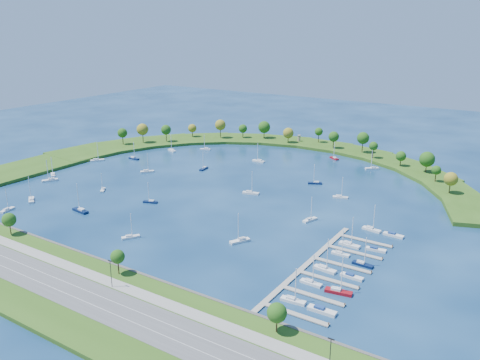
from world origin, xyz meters
The scene contains 40 objects.
ground centered at (0.00, 0.00, 0.00)m, with size 700.00×700.00×0.00m, color #082345.
south_shoreline centered at (0.03, -122.88, 1.00)m, with size 420.00×43.10×11.60m.
breakwater centered at (-46.33, 48.72, 0.99)m, with size 286.74×247.64×2.00m.
breakwater_trees centered at (-15.52, 87.54, 10.62)m, with size 234.53×91.33×14.56m.
harbor_tower centered at (-13.73, 117.33, 4.44)m, with size 2.60×2.60×4.77m.
dock_system centered at (85.30, -61.00, 0.35)m, with size 24.28×82.00×1.60m.
moored_boat_0 centered at (3.50, -79.54, 0.89)m, with size 6.10×7.63×11.36m.
moored_boat_1 centered at (38.57, 32.64, 0.90)m, with size 8.14×5.63×11.75m.
moored_boat_2 centered at (-87.76, 15.66, 0.91)m, with size 8.46×2.80×12.27m.
moored_boat_3 centered at (-70.83, -88.92, 0.89)m, with size 3.81×8.13×11.54m.
moored_boat_4 centered at (59.98, -19.91, 0.90)m, with size 4.60×8.26×11.71m.
moored_boat_5 centered at (-80.52, 46.90, 0.92)m, with size 8.70×5.45×12.41m.
moored_boat_6 centered at (-73.38, -73.63, 0.95)m, with size 8.87×7.26×13.30m.
moored_boat_7 centered at (-32.98, 21.71, 0.90)m, with size 3.25×8.20×11.73m.
moored_boat_8 centered at (59.93, 17.60, 0.90)m, with size 8.22×4.82×11.67m.
moored_boat_9 centered at (-19.60, -42.08, 0.88)m, with size 7.65×4.54×10.87m.
moored_boat_10 centered at (26.59, 89.96, 0.90)m, with size 7.91×6.19×11.71m.
moored_boat_11 centered at (45.25, -57.37, 0.94)m, with size 6.41×9.09×13.17m.
moored_boat_12 centered at (-13.09, 55.86, 0.93)m, with size 8.62×2.42×12.67m.
moored_boat_13 centered at (-54.95, -41.83, 0.86)m, with size 5.88×6.60×10.19m.
moored_boat_14 centered at (-62.52, 63.06, 0.89)m, with size 7.97×4.82×11.33m.
moored_boat_15 centered at (-102.06, -38.45, 0.90)m, with size 7.86×6.28×11.70m.
moored_boat_16 centered at (-94.18, -46.50, 0.94)m, with size 6.52×8.89×12.97m.
moored_boat_17 centered at (16.62, -2.43, 0.94)m, with size 9.26×4.96×13.11m.
moored_boat_18 centered at (-39.45, -70.27, 0.99)m, with size 10.09×3.80×14.47m.
moored_boat_19 centered at (56.26, 79.94, 0.92)m, with size 8.10×7.27×12.54m.
moored_boat_20 centered at (-58.68, -2.52, 0.91)m, with size 7.24×7.84×12.28m.
moored_boat_21 centered at (-105.06, -1.09, 0.95)m, with size 7.28×8.83×13.28m.
docked_boat_0 centered at (85.51, -87.48, 0.92)m, with size 8.72×3.09×12.57m.
docked_boat_1 centered at (95.96, -87.88, 0.71)m, with size 9.50×2.81×1.93m.
docked_boat_2 centered at (85.52, -73.55, 0.90)m, with size 8.12×2.59×11.81m.
docked_boat_3 centered at (96.00, -74.04, 0.96)m, with size 9.65×4.07×13.75m.
docked_boat_4 centered at (85.51, -61.45, 0.94)m, with size 9.13×3.35×13.12m.
docked_boat_5 centered at (95.98, -61.34, 0.63)m, with size 8.52×2.68×1.72m.
docked_boat_6 centered at (85.53, -45.96, 0.87)m, with size 7.39×2.17×10.82m.
docked_boat_7 centered at (96.02, -49.92, 0.90)m, with size 8.19×2.73×11.87m.
docked_boat_8 centered at (85.51, -36.09, 0.94)m, with size 9.06×3.10×13.09m.
docked_boat_9 centered at (95.98, -34.52, 0.62)m, with size 8.48×3.21×1.69m.
docked_boat_10 centered at (87.91, -15.38, 0.92)m, with size 8.70×3.58×12.41m.
docked_boat_11 centered at (97.87, -16.29, 0.65)m, with size 8.86×2.93×1.78m.
Camera 1 is at (148.87, -218.10, 88.23)m, focal length 37.06 mm.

